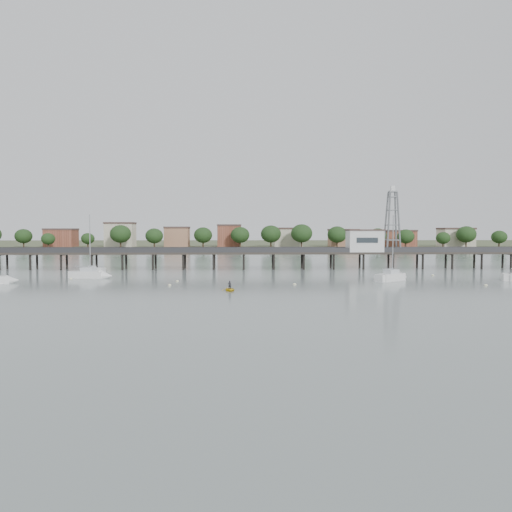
% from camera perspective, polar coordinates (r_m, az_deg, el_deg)
% --- Properties ---
extents(ground_plane, '(500.00, 500.00, 0.00)m').
position_cam_1_polar(ground_plane, '(57.41, 2.24, -6.19)').
color(ground_plane, gray).
rests_on(ground_plane, ground).
extents(pier, '(150.00, 5.00, 5.50)m').
position_cam_1_polar(pier, '(116.73, 0.29, 0.36)').
color(pier, '#2D2823').
rests_on(pier, ground).
extents(pier_building, '(8.40, 5.40, 5.30)m').
position_cam_1_polar(pier_building, '(120.07, 12.30, 1.74)').
color(pier_building, silver).
rests_on(pier_building, ground).
extents(lattice_tower, '(3.20, 3.20, 15.50)m').
position_cam_1_polar(lattice_tower, '(121.78, 15.30, 3.80)').
color(lattice_tower, slate).
rests_on(lattice_tower, ground).
extents(sailboat_c, '(7.33, 6.15, 12.42)m').
position_cam_1_polar(sailboat_c, '(94.04, 15.59, -2.31)').
color(sailboat_c, white).
rests_on(sailboat_c, ground).
extents(sailboat_b, '(7.98, 3.55, 12.79)m').
position_cam_1_polar(sailboat_b, '(99.55, -17.99, -2.06)').
color(sailboat_b, white).
rests_on(sailboat_b, ground).
extents(white_tender, '(4.25, 2.55, 1.55)m').
position_cam_1_polar(white_tender, '(113.70, -17.90, -1.53)').
color(white_tender, white).
rests_on(white_tender, ground).
extents(yellow_dinghy, '(2.11, 0.95, 2.86)m').
position_cam_1_polar(yellow_dinghy, '(75.25, -3.03, -4.00)').
color(yellow_dinghy, yellow).
rests_on(yellow_dinghy, ground).
extents(dinghy_occupant, '(0.60, 1.33, 0.31)m').
position_cam_1_polar(dinghy_occupant, '(75.25, -3.03, -4.00)').
color(dinghy_occupant, black).
rests_on(dinghy_occupant, ground).
extents(mooring_buoys, '(72.56, 22.04, 0.39)m').
position_cam_1_polar(mooring_buoys, '(90.07, -1.36, -2.79)').
color(mooring_buoys, '#F5F2BE').
rests_on(mooring_buoys, ground).
extents(far_shore, '(500.00, 170.00, 10.40)m').
position_cam_1_polar(far_shore, '(296.26, -0.77, 1.41)').
color(far_shore, '#475133').
rests_on(far_shore, ground).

